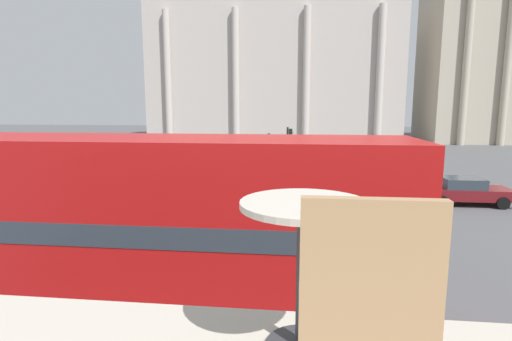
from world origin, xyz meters
TOP-DOWN VIEW (x-y plane):
  - double_decker_bus at (-1.64, 6.03)m, footprint 10.09×2.73m
  - cafe_dining_table at (1.05, -0.35)m, footprint 0.60×0.60m
  - cafe_chair_0 at (1.23, -0.93)m, footprint 0.40×0.40m
  - plaza_building_left at (-2.84, 55.58)m, footprint 33.50×14.91m
  - traffic_light_near at (-1.92, 9.56)m, footprint 0.42×0.24m
  - traffic_light_mid at (-0.30, 15.29)m, footprint 0.42×0.24m
  - traffic_light_far at (0.30, 21.65)m, footprint 0.42×0.24m
  - car_silver at (-3.86, 25.10)m, footprint 4.20×1.93m
  - car_maroon at (9.19, 18.43)m, footprint 4.20×1.93m
  - pedestrian_black at (-2.51, 14.42)m, footprint 0.32×0.32m
  - pedestrian_blue at (8.57, 29.00)m, footprint 0.32×0.32m
  - pedestrian_red at (-3.50, 33.61)m, footprint 0.32×0.32m

SIDE VIEW (x-z plane):
  - car_silver at x=-3.86m, z-range 0.02..1.37m
  - car_maroon at x=9.19m, z-range 0.02..1.37m
  - pedestrian_blue at x=8.57m, z-range 0.11..1.71m
  - pedestrian_black at x=-2.51m, z-range 0.12..1.76m
  - pedestrian_red at x=-3.50m, z-range 0.14..1.94m
  - traffic_light_near at x=-1.92m, z-range 0.55..4.07m
  - double_decker_bus at x=-1.64m, z-range 0.24..4.44m
  - traffic_light_far at x=0.30m, z-range 0.57..4.22m
  - traffic_light_mid at x=-0.30m, z-range 0.57..4.26m
  - cafe_chair_0 at x=1.23m, z-range 3.74..4.65m
  - cafe_dining_table at x=1.05m, z-range 3.85..4.58m
  - plaza_building_left at x=-2.84m, z-range 0.00..20.26m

